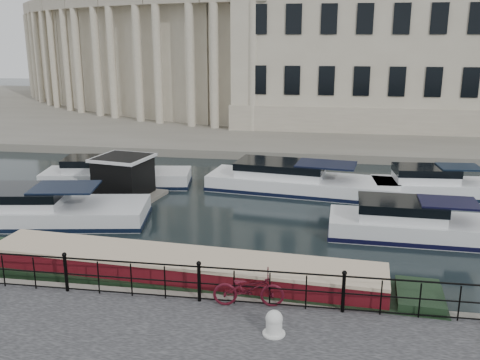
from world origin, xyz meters
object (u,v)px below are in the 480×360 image
mooring_bollard (274,323)px  narrowboat (181,280)px  harbour_hut (124,179)px  bicycle (249,288)px

mooring_bollard → narrowboat: bearing=136.8°
mooring_bollard → harbour_hut: (-8.65, 12.38, 0.10)m
bicycle → narrowboat: size_ratio=0.12×
bicycle → harbour_hut: size_ratio=0.51×
mooring_bollard → narrowboat: (-3.22, 3.03, -0.49)m
bicycle → harbour_hut: harbour_hut is taller
mooring_bollard → bicycle: bearing=121.5°
bicycle → mooring_bollard: size_ratio=3.04×
narrowboat → harbour_hut: bearing=124.6°
narrowboat → mooring_bollard: bearing=-38.8°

